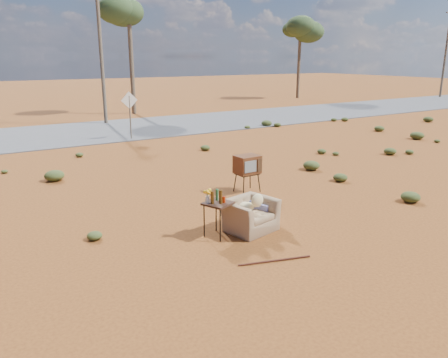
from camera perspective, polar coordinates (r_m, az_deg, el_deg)
ground at (r=9.83m, az=4.17°, el=-6.56°), size 140.00×140.00×0.00m
highway at (r=23.28m, az=-18.04°, el=5.80°), size 140.00×7.00×0.04m
armchair at (r=9.70m, az=3.65°, el=-4.08°), size 1.35×1.04×0.94m
tv_unit at (r=12.25m, az=3.07°, el=1.84°), size 0.68×0.56×1.06m
side_table at (r=9.17m, az=-1.08°, el=-2.96°), size 0.69×0.69×1.06m
rusty_bar at (r=8.40m, az=6.64°, el=-10.54°), size 1.40×0.43×0.04m
road_sign at (r=20.65m, az=-12.23°, el=9.20°), size 0.78×0.06×2.19m
eucalyptus_center at (r=30.30m, az=-12.35°, el=20.51°), size 3.20×3.20×7.60m
eucalyptus_right at (r=41.67m, az=9.94°, el=18.55°), size 3.20×3.20×7.10m
utility_pole_center at (r=25.92m, az=-15.80°, el=16.10°), size 1.40×0.20×8.00m
utility_pole_east at (r=46.55m, az=26.99°, el=14.61°), size 1.40×0.20×8.00m
scrub_patch at (r=13.10m, az=-10.15°, el=-0.39°), size 17.49×8.07×0.33m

